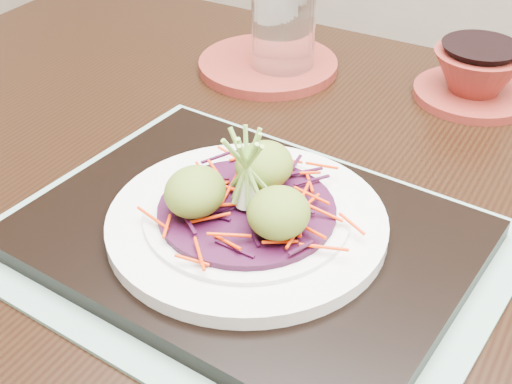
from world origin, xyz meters
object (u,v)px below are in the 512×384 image
at_px(serving_tray, 247,236).
at_px(terracotta_side_plate, 268,65).
at_px(dining_table, 308,294).
at_px(white_plate, 247,221).
at_px(terracotta_bowl_set, 475,78).
at_px(water_glass, 283,31).

relative_size(serving_tray, terracotta_side_plate, 2.07).
xyz_separation_m(dining_table, white_plate, (-0.04, -0.07, 0.13)).
distance_m(dining_table, white_plate, 0.16).
distance_m(dining_table, serving_tray, 0.14).
distance_m(dining_table, terracotta_bowl_set, 0.34).
height_order(serving_tray, white_plate, white_plate).
distance_m(serving_tray, terracotta_bowl_set, 0.39).
relative_size(serving_tray, white_plate, 1.54).
distance_m(terracotta_side_plate, terracotta_bowl_set, 0.26).
bearing_deg(terracotta_side_plate, dining_table, -59.81).
relative_size(dining_table, white_plate, 5.61).
bearing_deg(water_glass, white_plate, -73.60).
bearing_deg(water_glass, dining_table, -63.03).
xyz_separation_m(dining_table, terracotta_side_plate, (-0.16, 0.27, 0.11)).
xyz_separation_m(dining_table, water_glass, (-0.14, 0.27, 0.16)).
xyz_separation_m(terracotta_side_plate, water_glass, (0.02, -0.00, 0.05)).
height_order(terracotta_side_plate, terracotta_bowl_set, terracotta_bowl_set).
bearing_deg(water_glass, terracotta_side_plate, 174.45).
xyz_separation_m(serving_tray, terracotta_bowl_set, (0.14, 0.37, 0.01)).
height_order(terracotta_side_plate, water_glass, water_glass).
bearing_deg(dining_table, water_glass, 123.49).
bearing_deg(terracotta_side_plate, white_plate, -70.54).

